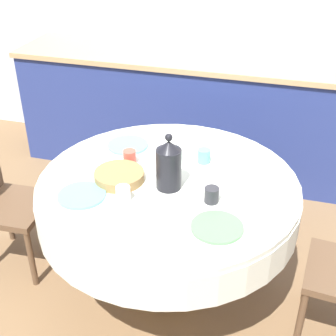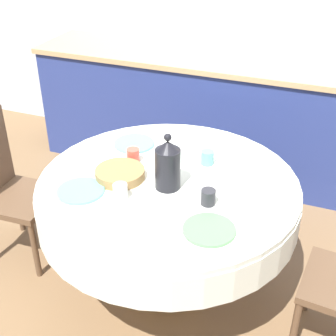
{
  "view_description": "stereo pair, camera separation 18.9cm",
  "coord_description": "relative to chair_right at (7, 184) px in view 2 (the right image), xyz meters",
  "views": [
    {
      "loc": [
        0.57,
        -1.97,
        2.06
      ],
      "look_at": [
        0.0,
        0.0,
        0.82
      ],
      "focal_mm": 50.0,
      "sensor_mm": 36.0,
      "label": 1
    },
    {
      "loc": [
        0.75,
        -1.91,
        2.06
      ],
      "look_at": [
        0.0,
        0.0,
        0.82
      ],
      "focal_mm": 50.0,
      "sensor_mm": 36.0,
      "label": 2
    }
  ],
  "objects": [
    {
      "name": "ground_plane",
      "position": [
        1.04,
        0.05,
        -0.51
      ],
      "size": [
        12.0,
        12.0,
        0.0
      ],
      "primitive_type": "plane",
      "color": "brown"
    },
    {
      "name": "wall_back",
      "position": [
        1.04,
        1.83,
        0.79
      ],
      "size": [
        7.0,
        0.05,
        2.6
      ],
      "color": "silver",
      "rests_on": "ground_plane"
    },
    {
      "name": "kitchen_counter",
      "position": [
        1.04,
        1.5,
        -0.03
      ],
      "size": [
        3.24,
        0.64,
        0.95
      ],
      "color": "navy",
      "rests_on": "ground_plane"
    },
    {
      "name": "dining_table",
      "position": [
        1.04,
        0.05,
        0.11
      ],
      "size": [
        1.38,
        1.38,
        0.74
      ],
      "color": "tan",
      "rests_on": "ground_plane"
    },
    {
      "name": "chair_right",
      "position": [
        0.0,
        0.0,
        0.0
      ],
      "size": [
        0.42,
        0.42,
        0.94
      ],
      "rotation": [
        0.0,
        0.0,
        -1.52
      ],
      "color": "brown",
      "rests_on": "ground_plane"
    },
    {
      "name": "plate_near_left",
      "position": [
        0.66,
        -0.2,
        0.24
      ],
      "size": [
        0.24,
        0.24,
        0.01
      ],
      "primitive_type": "cylinder",
      "color": "#60BCB7",
      "rests_on": "dining_table"
    },
    {
      "name": "cup_near_left",
      "position": [
        0.88,
        -0.18,
        0.27
      ],
      "size": [
        0.07,
        0.07,
        0.08
      ],
      "primitive_type": "cylinder",
      "color": "white",
      "rests_on": "dining_table"
    },
    {
      "name": "plate_near_right",
      "position": [
        1.36,
        -0.27,
        0.24
      ],
      "size": [
        0.24,
        0.24,
        0.01
      ],
      "primitive_type": "cylinder",
      "color": "#5BA85B",
      "rests_on": "dining_table"
    },
    {
      "name": "cup_near_right",
      "position": [
        1.29,
        -0.07,
        0.27
      ],
      "size": [
        0.07,
        0.07,
        0.08
      ],
      "primitive_type": "cylinder",
      "color": "#28282D",
      "rests_on": "dining_table"
    },
    {
      "name": "plate_far_left",
      "position": [
        0.7,
        0.35,
        0.24
      ],
      "size": [
        0.24,
        0.24,
        0.01
      ],
      "primitive_type": "cylinder",
      "color": "#60BCB7",
      "rests_on": "dining_table"
    },
    {
      "name": "cup_far_left",
      "position": [
        0.78,
        0.17,
        0.27
      ],
      "size": [
        0.07,
        0.07,
        0.08
      ],
      "primitive_type": "cylinder",
      "color": "#CC4C3D",
      "rests_on": "dining_table"
    },
    {
      "name": "plate_far_right",
      "position": [
        1.35,
        0.37,
        0.24
      ],
      "size": [
        0.24,
        0.24,
        0.01
      ],
      "primitive_type": "cylinder",
      "color": "white",
      "rests_on": "dining_table"
    },
    {
      "name": "cup_far_right",
      "position": [
        1.17,
        0.29,
        0.27
      ],
      "size": [
        0.07,
        0.07,
        0.08
      ],
      "primitive_type": "cylinder",
      "color": "#5BA39E",
      "rests_on": "dining_table"
    },
    {
      "name": "coffee_carafe",
      "position": [
        1.05,
        -0.0,
        0.36
      ],
      "size": [
        0.13,
        0.13,
        0.3
      ],
      "color": "black",
      "rests_on": "dining_table"
    },
    {
      "name": "bread_basket",
      "position": [
        0.79,
        -0.01,
        0.26
      ],
      "size": [
        0.26,
        0.26,
        0.05
      ],
      "primitive_type": "cylinder",
      "color": "olive",
      "rests_on": "dining_table"
    }
  ]
}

